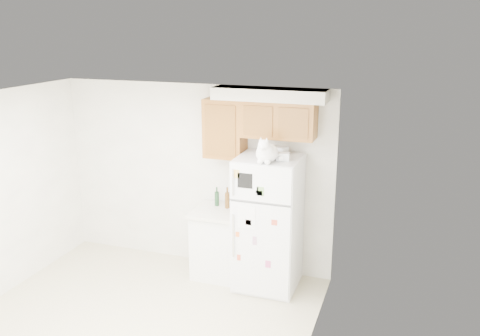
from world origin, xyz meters
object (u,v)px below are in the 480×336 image
at_px(refrigerator, 268,223).
at_px(storage_box_back, 279,151).
at_px(bottle_amber, 227,198).
at_px(base_counter, 219,242).
at_px(cat, 267,152).
at_px(storage_box_front, 283,156).
at_px(bottle_green, 217,196).

height_order(refrigerator, storage_box_back, storage_box_back).
bearing_deg(bottle_amber, refrigerator, -16.35).
relative_size(base_counter, storage_box_back, 5.11).
height_order(cat, storage_box_back, cat).
distance_m(storage_box_back, bottle_amber, 0.97).
height_order(base_counter, cat, cat).
bearing_deg(storage_box_back, refrigerator, -100.40).
xyz_separation_m(storage_box_back, storage_box_front, (0.10, -0.24, -0.01)).
bearing_deg(bottle_green, cat, -29.06).
xyz_separation_m(refrigerator, cat, (0.03, -0.23, 0.97)).
bearing_deg(bottle_amber, cat, -32.49).
relative_size(cat, bottle_green, 1.78).
bearing_deg(base_counter, refrigerator, -6.09).
xyz_separation_m(refrigerator, base_counter, (-0.69, 0.07, -0.39)).
bearing_deg(storage_box_front, bottle_green, 153.82).
bearing_deg(refrigerator, storage_box_front, -20.89).
xyz_separation_m(cat, bottle_green, (-0.80, 0.44, -0.77)).
height_order(bottle_green, bottle_amber, bottle_amber).
distance_m(refrigerator, bottle_amber, 0.66).
xyz_separation_m(base_counter, storage_box_back, (0.77, 0.09, 1.29)).
distance_m(storage_box_back, storage_box_front, 0.26).
height_order(refrigerator, storage_box_front, storage_box_front).
bearing_deg(storage_box_back, storage_box_front, -49.63).
height_order(storage_box_back, bottle_amber, storage_box_back).
relative_size(refrigerator, base_counter, 1.85).
distance_m(refrigerator, cat, 1.00).
bearing_deg(base_counter, cat, -22.68).
xyz_separation_m(bottle_green, bottle_amber, (0.16, -0.04, 0.01)).
height_order(storage_box_back, bottle_green, storage_box_back).
height_order(cat, storage_box_front, cat).
bearing_deg(cat, storage_box_back, 82.48).
distance_m(storage_box_front, bottle_green, 1.22).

